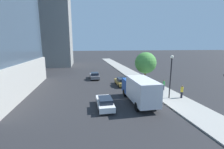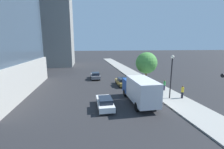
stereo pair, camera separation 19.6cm
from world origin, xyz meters
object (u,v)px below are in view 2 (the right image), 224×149
Objects in this scene: car_gold at (122,82)px; pedestrian_yellow_shirt at (182,92)px; street_tree at (146,63)px; street_lamp at (172,71)px; car_white at (105,103)px; construction_building at (50,22)px; box_truck at (140,89)px; car_gray at (95,76)px; pedestrian_green_shirt at (164,85)px.

car_gold is 2.53× the size of pedestrian_yellow_shirt.
car_gold is at bearing 126.94° from pedestrian_yellow_shirt.
street_tree is 3.33× the size of pedestrian_yellow_shirt.
street_lamp reaches higher than car_white.
construction_building reaches higher than car_white.
box_truck is (0.00, -8.98, 1.14)m from car_gold.
construction_building is at bearing 121.37° from pedestrian_yellow_shirt.
box_truck is at bearing -65.96° from construction_building.
construction_building is at bearing 108.25° from car_white.
street_lamp is at bearing 9.35° from box_truck.
car_gray is 1.02× the size of car_white.
box_truck is at bearing -143.38° from pedestrian_green_shirt.
car_gray is at bearing 125.35° from car_gold.
pedestrian_green_shirt is at bearing -38.40° from car_gold.
pedestrian_yellow_shirt is at bearing -9.78° from street_lamp.
construction_building is 40.25m from street_tree.
car_gray is 0.59× the size of box_truck.
car_white is at bearing -71.75° from construction_building.
pedestrian_green_shirt reaches higher than car_gold.
construction_building reaches higher than car_gray.
car_gray is at bearing 106.42° from box_truck.
car_white is 4.73m from box_truck.
street_lamp is 1.00× the size of street_tree.
car_white is 2.53× the size of pedestrian_yellow_shirt.
street_lamp reaches higher than pedestrian_yellow_shirt.
pedestrian_green_shirt is (24.09, -36.55, -14.36)m from construction_building.
car_gray is 16.06m from box_truck.
street_tree is at bearing 98.05° from pedestrian_yellow_shirt.
box_truck is at bearing -170.65° from street_lamp.
street_lamp is at bearing -60.27° from car_gold.
car_gray is (-9.56, 5.26, -3.20)m from street_tree.
car_gold is 10.68m from car_white.
box_truck is at bearing -90.00° from car_gold.
pedestrian_yellow_shirt is (6.40, 0.48, -0.81)m from box_truck.
car_white is (-4.53, -9.67, -0.03)m from car_gold.
construction_building is at bearing 123.39° from pedestrian_green_shirt.
construction_building is 46.77m from box_truck.
construction_building is 49.46m from pedestrian_yellow_shirt.
pedestrian_yellow_shirt is 3.91m from pedestrian_green_shirt.
pedestrian_yellow_shirt is at bearing 6.07° from car_white.
construction_building is at bearing 119.75° from street_lamp.
car_gray is 2.57× the size of pedestrian_yellow_shirt.
construction_building is 8.11× the size of car_white.
car_white is 10.99m from pedestrian_yellow_shirt.
street_tree is 11.49m from box_truck.
car_gray is 2.68× the size of pedestrian_green_shirt.
car_white is at bearing -115.10° from car_gold.
street_tree is at bearing 48.47° from car_white.
car_white is (13.71, -41.58, -14.68)m from construction_building.
street_tree reaches higher than car_white.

